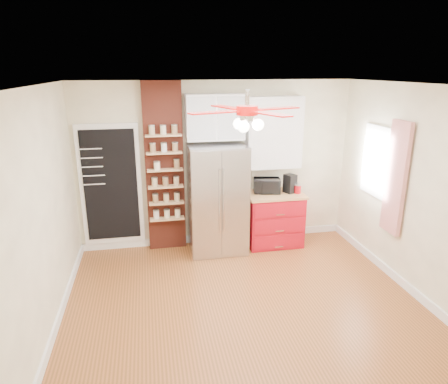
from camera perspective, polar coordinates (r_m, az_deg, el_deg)
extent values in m
plane|color=#9B5327|center=(5.30, 2.85, -15.58)|extent=(4.50, 4.50, 0.00)
plane|color=white|center=(4.45, 3.38, 15.02)|extent=(4.50, 4.50, 0.00)
cube|color=#FFF8CD|center=(6.59, -1.11, 3.92)|extent=(4.50, 0.02, 2.70)
cube|color=#FFF8CD|center=(2.98, 12.69, -13.98)|extent=(4.50, 0.02, 2.70)
cube|color=#FFF8CD|center=(4.72, -24.52, -3.19)|extent=(0.02, 4.00, 2.70)
cube|color=#FFF8CD|center=(5.67, 25.75, -0.07)|extent=(0.02, 4.00, 2.70)
cube|color=white|center=(6.56, -15.85, 0.93)|extent=(0.95, 0.04, 1.95)
cube|color=black|center=(6.53, -15.87, 0.87)|extent=(0.82, 0.02, 1.78)
cube|color=maroon|center=(6.42, -8.49, 3.38)|extent=(0.60, 0.16, 2.70)
cube|color=#A2A2A6|center=(6.36, -0.96, -1.03)|extent=(0.90, 0.70, 1.75)
cube|color=white|center=(6.27, -1.33, 10.67)|extent=(0.90, 0.35, 0.70)
cube|color=#B00C1B|center=(6.78, 7.10, -3.97)|extent=(0.90, 0.60, 0.86)
cube|color=tan|center=(6.63, 7.25, -0.34)|extent=(0.94, 0.64, 0.04)
cube|color=white|center=(6.56, 7.12, 8.41)|extent=(0.90, 0.30, 1.15)
cube|color=white|center=(6.32, 21.10, 4.05)|extent=(0.04, 0.75, 1.05)
cube|color=red|center=(5.87, 23.35, 1.82)|extent=(0.06, 0.40, 1.55)
cylinder|color=silver|center=(4.46, 3.35, 13.09)|extent=(0.05, 0.05, 0.20)
cylinder|color=#B00E0A|center=(4.47, 3.32, 11.56)|extent=(0.24, 0.24, 0.10)
sphere|color=white|center=(4.49, 3.29, 9.53)|extent=(0.13, 0.13, 0.13)
imported|color=black|center=(6.61, 6.13, 0.90)|extent=(0.47, 0.37, 0.24)
cube|color=black|center=(6.66, 9.40, 1.20)|extent=(0.22, 0.23, 0.31)
cylinder|color=#BB0A13|center=(6.67, 10.46, 0.40)|extent=(0.14, 0.14, 0.13)
cylinder|color=#BB0A0C|center=(6.76, 10.15, 0.67)|extent=(0.11, 0.11, 0.14)
cylinder|color=beige|center=(6.23, -9.55, 3.69)|extent=(0.12, 0.12, 0.12)
cylinder|color=olive|center=(6.28, -6.78, 4.00)|extent=(0.10, 0.10, 0.14)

